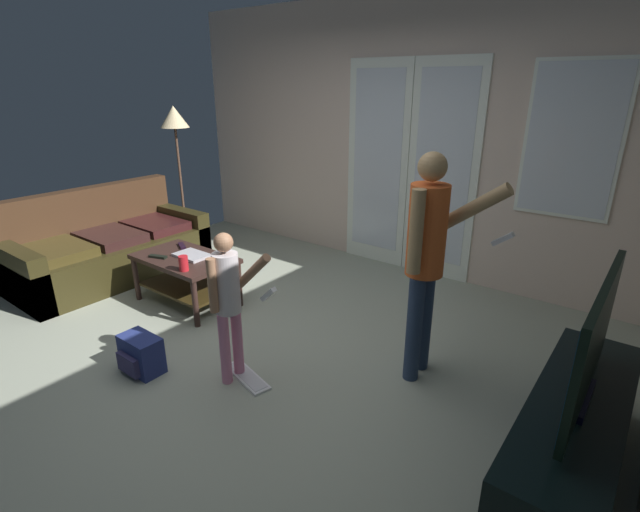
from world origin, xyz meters
TOP-DOWN VIEW (x-y plane):
  - ground_plane at (0.00, 0.00)m, footprint 5.44×4.73m
  - wall_back_with_doors at (0.07, 2.33)m, footprint 5.44×0.09m
  - leather_couch at (-2.10, 0.19)m, footprint 0.91×1.90m
  - coffee_table at (-0.91, 0.27)m, footprint 0.93×0.57m
  - tv_stand at (2.33, 0.16)m, footprint 0.43×1.54m
  - flat_screen_tv at (2.33, 0.16)m, footprint 0.08×1.06m
  - person_adult at (1.30, 0.54)m, footprint 0.61×0.43m
  - person_child at (0.32, -0.30)m, footprint 0.41×0.29m
  - floor_lamp at (-2.41, 1.40)m, footprint 0.34×0.34m
  - backpack at (-0.27, -0.64)m, footprint 0.31×0.22m
  - loose_keyboard at (0.39, -0.24)m, footprint 0.46×0.24m
  - laptop_closed at (-0.86, 0.31)m, footprint 0.32×0.22m
  - cup_near_edge at (-0.64, 0.06)m, footprint 0.08×0.08m
  - tv_remote_black at (-1.15, 0.42)m, footprint 0.17×0.12m
  - dvd_remote_slim at (-1.07, 0.11)m, footprint 0.18×0.10m

SIDE VIEW (x-z plane):
  - ground_plane at x=0.00m, z-range -0.02..0.00m
  - loose_keyboard at x=0.39m, z-range 0.00..0.02m
  - backpack at x=-0.27m, z-range 0.00..0.27m
  - tv_stand at x=2.33m, z-range 0.00..0.46m
  - leather_couch at x=-2.10m, z-range -0.16..0.74m
  - coffee_table at x=-0.91m, z-range 0.10..0.56m
  - tv_remote_black at x=-1.15m, z-range 0.46..0.48m
  - dvd_remote_slim at x=-1.07m, z-range 0.46..0.48m
  - laptop_closed at x=-0.86m, z-range 0.46..0.48m
  - cup_near_edge at x=-0.64m, z-range 0.46..0.59m
  - person_child at x=0.32m, z-range 0.11..1.17m
  - flat_screen_tv at x=2.33m, z-range 0.47..1.11m
  - person_adult at x=1.30m, z-range 0.16..1.71m
  - wall_back_with_doors at x=0.07m, z-range -0.04..2.77m
  - floor_lamp at x=-2.41m, z-range 0.61..2.29m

